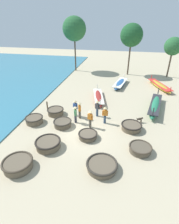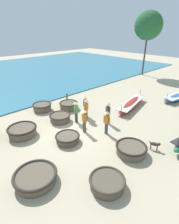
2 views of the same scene
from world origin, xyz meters
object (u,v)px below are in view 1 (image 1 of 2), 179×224
(fisherman_with_hat, at_px, (97,107))
(tree_tall_back, at_px, (132,35))
(coracle_beside_post, at_px, (88,135))
(coracle_front_left, at_px, (63,123))
(long_boat_red_hull, at_px, (160,86))
(fisherman_by_coracle, at_px, (80,109))
(coracle_nearest, at_px, (48,144))
(tree_rightmost, at_px, (173,46))
(coracle_front_right, at_px, (131,126))
(dog, at_px, (140,119))
(long_boat_white_hull, at_px, (98,97))
(fisherman_hauling, at_px, (105,114))
(fisherman_standing_left, at_px, (90,118))
(mooring_post_mid_beach, at_px, (47,106))
(long_boat_ochre_hull, at_px, (155,106))
(coracle_far_right, at_px, (34,120))
(tree_center, at_px, (74,29))
(fisherman_crouching, at_px, (75,107))
(coracle_upturned, at_px, (18,164))
(coracle_center, at_px, (102,165))
(coracle_tilted, at_px, (56,111))
(fisherman_standing_right, at_px, (75,113))
(coracle_weathered, at_px, (140,148))
(long_boat_green_hull, at_px, (120,84))

(fisherman_with_hat, bearing_deg, tree_tall_back, 79.54)
(coracle_beside_post, distance_m, coracle_front_left, 2.83)
(long_boat_red_hull, xyz_separation_m, fisherman_by_coracle, (-8.67, -10.05, 0.66))
(coracle_nearest, relative_size, tree_rightmost, 0.32)
(coracle_front_right, relative_size, dog, 2.73)
(coracle_beside_post, distance_m, long_boat_white_hull, 7.41)
(coracle_nearest, distance_m, fisherman_by_coracle, 4.83)
(fisherman_hauling, bearing_deg, fisherman_with_hat, 127.88)
(fisherman_standing_left, relative_size, mooring_post_mid_beach, 1.72)
(coracle_front_right, bearing_deg, long_boat_red_hull, 70.84)
(long_boat_ochre_hull, bearing_deg, coracle_front_right, -119.58)
(coracle_far_right, bearing_deg, coracle_beside_post, -13.16)
(fisherman_with_hat, bearing_deg, tree_center, 112.59)
(dog, bearing_deg, tree_center, 123.41)
(tree_tall_back, bearing_deg, fisherman_crouching, -107.60)
(coracle_upturned, xyz_separation_m, fisherman_by_coracle, (2.32, 6.92, 0.62))
(coracle_far_right, relative_size, mooring_post_mid_beach, 1.68)
(coracle_front_left, relative_size, tree_center, 0.19)
(coracle_center, xyz_separation_m, fisherman_standing_left, (-1.67, 4.55, 0.69))
(coracle_far_right, height_order, coracle_front_left, coracle_far_right)
(fisherman_with_hat, distance_m, dog, 4.09)
(coracle_nearest, xyz_separation_m, tree_tall_back, (5.56, 20.21, 5.72))
(coracle_tilted, xyz_separation_m, fisherman_standing_right, (2.37, -1.08, 0.62))
(fisherman_hauling, bearing_deg, long_boat_red_hull, 59.31)
(fisherman_standing_right, relative_size, tree_rightmost, 0.28)
(coracle_upturned, relative_size, coracle_beside_post, 1.26)
(fisherman_crouching, xyz_separation_m, tree_tall_back, (4.83, 15.22, 5.10))
(tree_center, bearing_deg, coracle_beside_post, -71.81)
(fisherman_by_coracle, distance_m, tree_rightmost, 19.05)
(coracle_beside_post, bearing_deg, fisherman_standing_left, 94.34)
(coracle_upturned, bearing_deg, coracle_weathered, 22.30)
(fisherman_crouching, bearing_deg, fisherman_hauling, -14.63)
(long_boat_green_hull, relative_size, fisherman_hauling, 3.03)
(coracle_weathered, xyz_separation_m, long_boat_green_hull, (-2.09, 13.52, 0.04))
(fisherman_hauling, bearing_deg, long_boat_ochre_hull, 37.68)
(coracle_front_right, xyz_separation_m, long_boat_ochre_hull, (2.43, 4.28, 0.11))
(long_boat_ochre_hull, height_order, fisherman_standing_right, fisherman_standing_right)
(coracle_nearest, xyz_separation_m, fisherman_standing_right, (1.08, 3.76, 0.62))
(coracle_tilted, distance_m, coracle_beside_post, 5.02)
(long_boat_green_hull, relative_size, fisherman_standing_left, 3.03)
(coracle_beside_post, height_order, tree_rightmost, tree_rightmost)
(long_boat_white_hull, height_order, mooring_post_mid_beach, long_boat_white_hull)
(long_boat_red_hull, distance_m, fisherman_by_coracle, 13.29)
(coracle_center, bearing_deg, fisherman_hauling, 95.23)
(long_boat_red_hull, height_order, tree_tall_back, tree_tall_back)
(coracle_far_right, distance_m, coracle_tilted, 2.30)
(fisherman_standing_right, bearing_deg, coracle_tilted, 155.51)
(coracle_upturned, height_order, tree_tall_back, tree_tall_back)
(fisherman_with_hat, relative_size, fisherman_standing_right, 1.00)
(fisherman_hauling, relative_size, mooring_post_mid_beach, 1.72)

